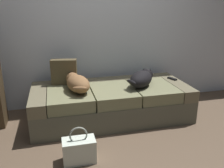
% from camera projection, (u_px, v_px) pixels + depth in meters
% --- Properties ---
extents(ground_plane, '(10.00, 10.00, 0.00)m').
position_uv_depth(ground_plane, '(134.00, 159.00, 2.40)').
color(ground_plane, brown).
extents(back_wall, '(6.40, 0.10, 2.80)m').
position_uv_depth(back_wall, '(101.00, 10.00, 3.43)').
color(back_wall, silver).
rests_on(back_wall, ground).
extents(couch, '(2.06, 0.91, 0.45)m').
position_uv_depth(couch, '(111.00, 102.00, 3.23)').
color(couch, '#585747').
rests_on(couch, ground).
extents(dog_tan, '(0.35, 0.59, 0.21)m').
position_uv_depth(dog_tan, '(77.00, 83.00, 2.97)').
color(dog_tan, olive).
rests_on(dog_tan, couch).
extents(dog_dark, '(0.49, 0.52, 0.20)m').
position_uv_depth(dog_dark, '(142.00, 78.00, 3.15)').
color(dog_dark, black).
rests_on(dog_dark, couch).
extents(tv_remote, '(0.10, 0.16, 0.02)m').
position_uv_depth(tv_remote, '(172.00, 79.00, 3.45)').
color(tv_remote, black).
rests_on(tv_remote, couch).
extents(throw_pillow, '(0.36, 0.18, 0.34)m').
position_uv_depth(throw_pillow, '(64.00, 72.00, 3.20)').
color(throw_pillow, brown).
rests_on(throw_pillow, couch).
extents(handbag, '(0.32, 0.18, 0.38)m').
position_uv_depth(handbag, '(79.00, 150.00, 2.34)').
color(handbag, silver).
rests_on(handbag, ground).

